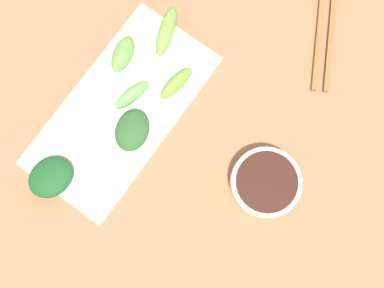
# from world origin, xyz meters

# --- Properties ---
(tabletop) EXTENTS (2.10, 2.10, 0.02)m
(tabletop) POSITION_xyz_m (0.00, 0.00, 0.01)
(tabletop) COLOR #946A47
(tabletop) RESTS_ON ground
(sauce_bowl) EXTENTS (0.11, 0.11, 0.04)m
(sauce_bowl) POSITION_xyz_m (-0.13, -0.03, 0.04)
(sauce_bowl) COLOR silver
(sauce_bowl) RESTS_ON tabletop
(serving_plate) EXTENTS (0.17, 0.33, 0.01)m
(serving_plate) POSITION_xyz_m (0.13, 0.01, 0.03)
(serving_plate) COLOR white
(serving_plate) RESTS_ON tabletop
(broccoli_stalk_0) EXTENTS (0.05, 0.07, 0.03)m
(broccoli_stalk_0) POSITION_xyz_m (0.18, -0.06, 0.05)
(broccoli_stalk_0) COLOR #65A548
(broccoli_stalk_0) RESTS_ON serving_plate
(broccoli_stalk_1) EXTENTS (0.05, 0.09, 0.03)m
(broccoli_stalk_1) POSITION_xyz_m (0.14, -0.14, 0.05)
(broccoli_stalk_1) COLOR #75AB43
(broccoli_stalk_1) RESTS_ON serving_plate
(broccoli_leafy_2) EXTENTS (0.07, 0.08, 0.02)m
(broccoli_leafy_2) POSITION_xyz_m (0.09, 0.03, 0.04)
(broccoli_leafy_2) COLOR #2D5A2B
(broccoli_leafy_2) RESTS_ON serving_plate
(broccoli_stalk_3) EXTENTS (0.03, 0.07, 0.03)m
(broccoli_stalk_3) POSITION_xyz_m (0.08, -0.07, 0.05)
(broccoli_stalk_3) COLOR #78B43E
(broccoli_stalk_3) RESTS_ON serving_plate
(broccoli_leafy_4) EXTENTS (0.08, 0.09, 0.02)m
(broccoli_leafy_4) POSITION_xyz_m (0.15, 0.16, 0.04)
(broccoli_leafy_4) COLOR #1C5226
(broccoli_leafy_4) RESTS_ON serving_plate
(broccoli_stalk_5) EXTENTS (0.04, 0.07, 0.03)m
(broccoli_stalk_5) POSITION_xyz_m (0.12, -0.02, 0.05)
(broccoli_stalk_5) COLOR #6FB959
(broccoli_stalk_5) RESTS_ON serving_plate
(chopsticks) EXTENTS (0.13, 0.22, 0.01)m
(chopsticks) POSITION_xyz_m (-0.06, -0.31, 0.02)
(chopsticks) COLOR brown
(chopsticks) RESTS_ON tabletop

